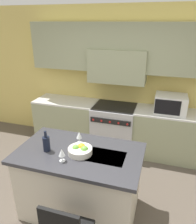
# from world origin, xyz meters

# --- Properties ---
(ground_plane) EXTENTS (10.00, 10.00, 0.00)m
(ground_plane) POSITION_xyz_m (0.00, 0.00, 0.00)
(ground_plane) COLOR brown
(back_cabinetry) EXTENTS (10.00, 0.46, 2.70)m
(back_cabinetry) POSITION_xyz_m (0.00, 2.17, 1.59)
(back_cabinetry) COLOR #DBC166
(back_cabinetry) RESTS_ON ground_plane
(back_counter) EXTENTS (3.32, 0.62, 0.91)m
(back_counter) POSITION_xyz_m (0.00, 1.92, 0.46)
(back_counter) COLOR gray
(back_counter) RESTS_ON ground_plane
(range_stove) EXTENTS (0.81, 0.70, 0.91)m
(range_stove) POSITION_xyz_m (0.00, 1.89, 0.46)
(range_stove) COLOR #B7B7BC
(range_stove) RESTS_ON ground_plane
(microwave) EXTENTS (0.54, 0.43, 0.31)m
(microwave) POSITION_xyz_m (1.00, 1.91, 1.07)
(microwave) COLOR silver
(microwave) RESTS_ON back_counter
(kitchen_island) EXTENTS (1.54, 0.92, 0.93)m
(kitchen_island) POSITION_xyz_m (-0.05, 0.21, 0.47)
(kitchen_island) COLOR beige
(kitchen_island) RESTS_ON ground_plane
(wine_bottle) EXTENTS (0.09, 0.09, 0.27)m
(wine_bottle) POSITION_xyz_m (-0.44, 0.11, 1.03)
(wine_bottle) COLOR black
(wine_bottle) RESTS_ON kitchen_island
(wine_glass_near) EXTENTS (0.07, 0.07, 0.16)m
(wine_glass_near) POSITION_xyz_m (-0.16, -0.03, 1.04)
(wine_glass_near) COLOR white
(wine_glass_near) RESTS_ON kitchen_island
(wine_glass_far) EXTENTS (0.07, 0.07, 0.16)m
(wine_glass_far) POSITION_xyz_m (-0.12, 0.40, 1.04)
(wine_glass_far) COLOR white
(wine_glass_far) RESTS_ON kitchen_island
(fruit_bowl) EXTENTS (0.29, 0.29, 0.11)m
(fruit_bowl) POSITION_xyz_m (-0.02, 0.18, 0.98)
(fruit_bowl) COLOR silver
(fruit_bowl) RESTS_ON kitchen_island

